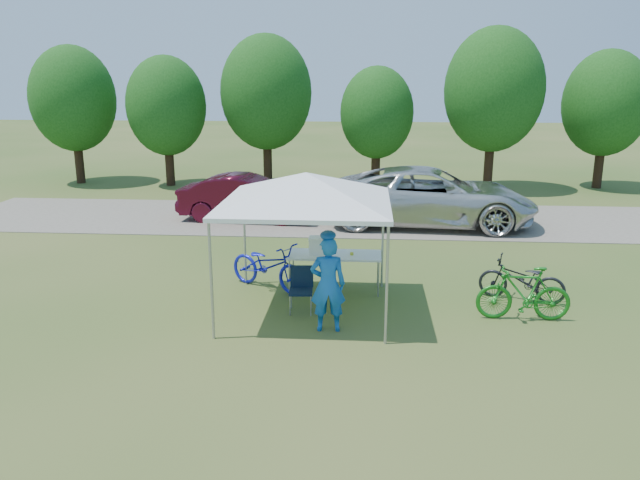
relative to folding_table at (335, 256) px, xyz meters
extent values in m
plane|color=#2D5119|center=(-0.49, -1.19, -0.76)|extent=(100.00, 100.00, 0.00)
cube|color=gray|center=(-0.49, 6.81, -0.75)|extent=(24.00, 5.00, 0.02)
cylinder|color=#A5A5AA|center=(-1.99, -2.69, 0.29)|extent=(0.05, 0.05, 2.10)
cylinder|color=#A5A5AA|center=(1.01, -2.69, 0.29)|extent=(0.05, 0.05, 2.10)
cylinder|color=#A5A5AA|center=(-1.99, 0.31, 0.29)|extent=(0.05, 0.05, 2.10)
cylinder|color=#A5A5AA|center=(1.01, 0.31, 0.29)|extent=(0.05, 0.05, 2.10)
cube|color=white|center=(-0.49, -1.19, 1.38)|extent=(3.15, 3.15, 0.08)
pyramid|color=white|center=(-0.49, -1.19, 1.97)|extent=(4.53, 4.53, 0.55)
cylinder|color=#382314|center=(-11.49, 12.81, 0.18)|extent=(0.36, 0.36, 1.89)
ellipsoid|color=#144711|center=(-11.49, 12.81, 2.75)|extent=(3.46, 3.46, 4.32)
cylinder|color=#382314|center=(-7.49, 12.51, 0.11)|extent=(0.36, 0.36, 1.75)
ellipsoid|color=#144711|center=(-7.49, 12.51, 2.49)|extent=(3.20, 3.20, 4.00)
cylinder|color=#382314|center=(-3.49, 13.11, 0.25)|extent=(0.36, 0.36, 2.03)
ellipsoid|color=#144711|center=(-3.49, 13.11, 3.01)|extent=(3.71, 3.71, 4.64)
cylinder|color=#382314|center=(1.01, 12.91, 0.04)|extent=(0.36, 0.36, 1.61)
ellipsoid|color=#144711|center=(1.01, 12.91, 2.23)|extent=(2.94, 2.94, 3.68)
cylinder|color=#382314|center=(5.51, 12.61, 0.29)|extent=(0.36, 0.36, 2.10)
ellipsoid|color=#144711|center=(5.51, 12.61, 3.14)|extent=(3.84, 3.84, 4.80)
cylinder|color=#382314|center=(10.01, 13.21, 0.15)|extent=(0.36, 0.36, 1.82)
ellipsoid|color=#144711|center=(10.01, 13.21, 2.62)|extent=(3.33, 3.33, 4.16)
cube|color=white|center=(0.00, 0.00, 0.02)|extent=(1.96, 0.82, 0.04)
cylinder|color=#A5A5AA|center=(-0.93, -0.35, -0.38)|extent=(0.04, 0.04, 0.76)
cylinder|color=#A5A5AA|center=(0.93, -0.35, -0.38)|extent=(0.04, 0.04, 0.76)
cylinder|color=#A5A5AA|center=(-0.93, 0.35, -0.38)|extent=(0.04, 0.04, 0.76)
cylinder|color=#A5A5AA|center=(0.93, 0.35, -0.38)|extent=(0.04, 0.04, 0.76)
cube|color=#0D1B32|center=(-0.59, -1.32, -0.35)|extent=(0.47, 0.47, 0.04)
cube|color=#0D1B32|center=(-0.59, -1.11, -0.11)|extent=(0.45, 0.07, 0.45)
cylinder|color=#A5A5AA|center=(-0.79, -1.52, -0.57)|extent=(0.02, 0.02, 0.40)
cylinder|color=#A5A5AA|center=(-0.39, -1.52, -0.57)|extent=(0.02, 0.02, 0.40)
cylinder|color=#A5A5AA|center=(-0.79, -1.13, -0.57)|extent=(0.02, 0.02, 0.40)
cylinder|color=#A5A5AA|center=(-0.39, -1.13, -0.57)|extent=(0.02, 0.02, 0.40)
cube|color=white|center=(-0.30, 0.00, 0.20)|extent=(0.48, 0.32, 0.32)
cube|color=white|center=(-0.30, 0.00, 0.38)|extent=(0.50, 0.34, 0.04)
cylinder|color=gold|center=(0.36, -0.05, 0.07)|extent=(0.07, 0.07, 0.06)
imported|color=blue|center=(-0.01, -2.17, 0.11)|extent=(0.67, 0.47, 1.74)
imported|color=#151CBF|center=(-1.43, -0.01, -0.25)|extent=(2.04, 1.60, 1.03)
imported|color=#1A791D|center=(3.62, -1.40, -0.24)|extent=(1.75, 0.53, 1.05)
imported|color=black|center=(3.83, -0.37, -0.31)|extent=(1.82, 1.15, 0.90)
imported|color=silver|center=(2.61, 6.19, 0.13)|extent=(6.44, 3.26, 1.75)
imported|color=#430B1A|center=(-3.07, 6.43, -0.04)|extent=(4.40, 1.83, 1.41)
camera|label=1|loc=(0.63, -12.67, 3.74)|focal=35.00mm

